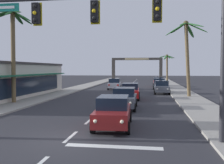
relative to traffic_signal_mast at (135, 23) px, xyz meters
The scene contains 17 objects.
ground_plane 5.93m from the traffic_signal_mast, behind, with size 220.00×220.00×0.00m, color #2D2D33.
sidewalk_right 20.93m from the traffic_signal_mast, 76.28° to the left, with size 3.20×110.00×0.14m, color #9E998E.
sidewalk_left 23.05m from the traffic_signal_mast, 118.65° to the left, with size 3.20×110.00×0.14m, color #9E998E.
lane_markings 20.63m from the traffic_signal_mast, 97.40° to the left, with size 4.28×87.65×0.01m.
traffic_signal_mast is the anchor object (origin of this frame).
sedan_lead_at_stop_bar 5.19m from the traffic_signal_mast, 116.10° to the left, with size 2.09×4.51×1.68m.
sedan_third_in_queue 10.16m from the traffic_signal_mast, 98.12° to the left, with size 1.99×4.47×1.68m.
sedan_fifth_in_queue 16.23m from the traffic_signal_mast, 94.76° to the left, with size 2.07×4.50×1.68m.
sedan_oncoming_far 29.06m from the traffic_signal_mast, 99.36° to the left, with size 2.12×4.52×1.68m.
sedan_parked_nearest_kerb 30.49m from the traffic_signal_mast, 85.72° to the left, with size 2.03×4.48×1.68m.
sedan_parked_mid_kerb 22.79m from the traffic_signal_mast, 84.22° to the left, with size 1.96×4.45×1.68m.
sedan_parked_far_kerb 35.78m from the traffic_signal_mast, 86.26° to the left, with size 1.95×4.45×1.68m.
palm_left_second 15.68m from the traffic_signal_mast, 137.42° to the left, with size 3.90×3.90×8.60m.
palm_right_second 18.79m from the traffic_signal_mast, 75.42° to the left, with size 4.53×4.48×8.47m.
palm_right_farthest 49.39m from the traffic_signal_mast, 84.55° to the left, with size 3.63×3.38×6.50m.
storefront_strip_left 21.73m from the traffic_signal_mast, 136.31° to the left, with size 8.18×20.16×3.88m.
town_gateway_arch 65.69m from the traffic_signal_mast, 92.60° to the left, with size 14.99×0.90×6.47m.
Camera 1 is at (3.61, -10.81, 3.18)m, focal length 41.11 mm.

